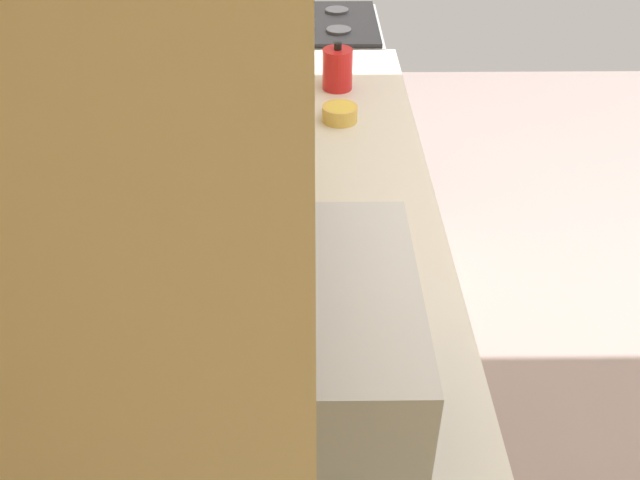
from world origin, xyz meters
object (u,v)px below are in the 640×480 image
at_px(microwave, 315,355).
at_px(kettle, 337,69).
at_px(oven_range, 314,114).
at_px(bowl, 340,113).

bearing_deg(microwave, kettle, -3.39).
height_order(oven_range, kettle, oven_range).
bearing_deg(oven_range, bowl, -174.98).
xyz_separation_m(microwave, kettle, (1.55, -0.09, -0.09)).
height_order(oven_range, bowl, oven_range).
relative_size(bowl, kettle, 0.70).
relative_size(oven_range, bowl, 9.09).
bearing_deg(bowl, microwave, 175.89).
relative_size(oven_range, kettle, 6.34).
distance_m(microwave, kettle, 1.55).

